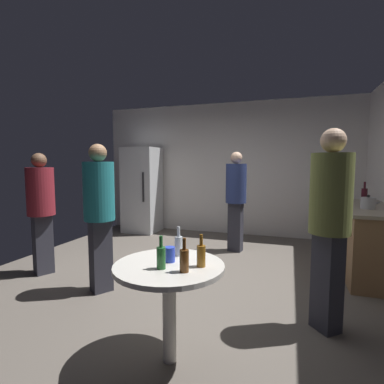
% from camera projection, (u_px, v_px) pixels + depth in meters
% --- Properties ---
extents(ground_plane, '(5.20, 5.20, 0.10)m').
position_uv_depth(ground_plane, '(181.00, 281.00, 3.80)').
color(ground_plane, '#5B544C').
extents(wall_back, '(5.32, 0.06, 2.70)m').
position_uv_depth(wall_back, '(225.00, 169.00, 6.15)').
color(wall_back, silver).
rests_on(wall_back, ground_plane).
extents(refrigerator, '(0.70, 0.68, 1.80)m').
position_uv_depth(refrigerator, '(142.00, 190.00, 6.33)').
color(refrigerator, silver).
rests_on(refrigerator, ground_plane).
extents(kitchen_counter, '(0.64, 1.70, 0.90)m').
position_uv_depth(kitchen_counter, '(365.00, 239.00, 3.93)').
color(kitchen_counter, olive).
rests_on(kitchen_counter, ground_plane).
extents(kettle, '(0.24, 0.17, 0.18)m').
position_uv_depth(kettle, '(368.00, 203.00, 3.65)').
color(kettle, '#B2B2B7').
rests_on(kettle, kitchen_counter).
extents(wine_bottle_on_counter, '(0.08, 0.08, 0.31)m').
position_uv_depth(wine_bottle_on_counter, '(364.00, 196.00, 4.05)').
color(wine_bottle_on_counter, '#3F141E').
rests_on(wine_bottle_on_counter, kitchen_counter).
extents(foreground_table, '(0.80, 0.80, 0.73)m').
position_uv_depth(foreground_table, '(169.00, 278.00, 2.13)').
color(foreground_table, beige).
rests_on(foreground_table, ground_plane).
extents(beer_bottle_amber, '(0.06, 0.06, 0.23)m').
position_uv_depth(beer_bottle_amber, '(201.00, 255.00, 2.06)').
color(beer_bottle_amber, '#8C5919').
rests_on(beer_bottle_amber, foreground_table).
extents(beer_bottle_brown, '(0.06, 0.06, 0.23)m').
position_uv_depth(beer_bottle_brown, '(184.00, 260.00, 1.96)').
color(beer_bottle_brown, '#593314').
rests_on(beer_bottle_brown, foreground_table).
extents(beer_bottle_green, '(0.06, 0.06, 0.23)m').
position_uv_depth(beer_bottle_green, '(161.00, 257.00, 2.02)').
color(beer_bottle_green, '#26662D').
rests_on(beer_bottle_green, foreground_table).
extents(beer_bottle_clear, '(0.06, 0.06, 0.23)m').
position_uv_depth(beer_bottle_clear, '(179.00, 245.00, 2.31)').
color(beer_bottle_clear, silver).
rests_on(beer_bottle_clear, foreground_table).
extents(plastic_cup_blue, '(0.08, 0.08, 0.11)m').
position_uv_depth(plastic_cup_blue, '(170.00, 254.00, 2.17)').
color(plastic_cup_blue, blue).
rests_on(plastic_cup_blue, foreground_table).
extents(person_in_navy_shirt, '(0.39, 0.39, 1.65)m').
position_uv_depth(person_in_navy_shirt, '(236.00, 194.00, 4.87)').
color(person_in_navy_shirt, '#2D2D38').
rests_on(person_in_navy_shirt, ground_plane).
extents(person_in_olive_shirt, '(0.48, 0.48, 1.75)m').
position_uv_depth(person_in_olive_shirt, '(330.00, 214.00, 2.50)').
color(person_in_olive_shirt, '#2D2D38').
rests_on(person_in_olive_shirt, ground_plane).
extents(person_in_maroon_shirt, '(0.46, 0.46, 1.59)m').
position_uv_depth(person_in_maroon_shirt, '(41.00, 204.00, 3.85)').
color(person_in_maroon_shirt, '#2D2D38').
rests_on(person_in_maroon_shirt, ground_plane).
extents(person_in_teal_shirt, '(0.47, 0.47, 1.67)m').
position_uv_depth(person_in_teal_shirt, '(99.00, 206.00, 3.30)').
color(person_in_teal_shirt, '#2D2D38').
rests_on(person_in_teal_shirt, ground_plane).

